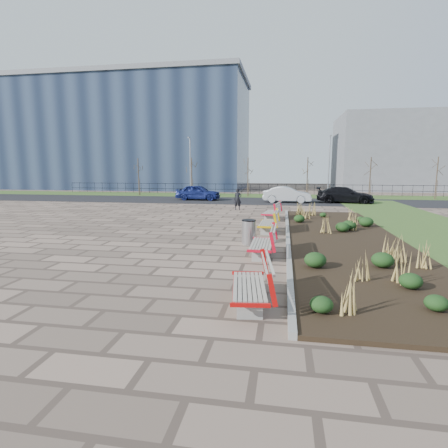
% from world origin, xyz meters
% --- Properties ---
extents(ground, '(120.00, 120.00, 0.00)m').
position_xyz_m(ground, '(0.00, 0.00, 0.00)').
color(ground, '#836B5A').
rests_on(ground, ground).
extents(planting_bed, '(4.50, 18.00, 0.10)m').
position_xyz_m(planting_bed, '(6.25, 5.00, 0.05)').
color(planting_bed, black).
rests_on(planting_bed, ground).
extents(planting_curb, '(0.16, 18.00, 0.15)m').
position_xyz_m(planting_curb, '(3.92, 5.00, 0.07)').
color(planting_curb, gray).
rests_on(planting_curb, ground).
extents(grass_verge_far, '(80.00, 5.00, 0.04)m').
position_xyz_m(grass_verge_far, '(0.00, 28.00, 0.02)').
color(grass_verge_far, '#33511E').
rests_on(grass_verge_far, ground).
extents(road, '(80.00, 7.00, 0.02)m').
position_xyz_m(road, '(0.00, 22.00, 0.01)').
color(road, black).
rests_on(road, ground).
extents(bench_a, '(1.16, 2.20, 1.00)m').
position_xyz_m(bench_a, '(3.00, -2.53, 0.50)').
color(bench_a, red).
rests_on(bench_a, ground).
extents(bench_b, '(0.92, 2.11, 1.00)m').
position_xyz_m(bench_b, '(3.00, 1.85, 0.50)').
color(bench_b, red).
rests_on(bench_b, ground).
extents(bench_c, '(0.97, 2.13, 1.00)m').
position_xyz_m(bench_c, '(3.00, 6.40, 0.50)').
color(bench_c, '#EDB60C').
rests_on(bench_c, ground).
extents(bench_d, '(1.18, 2.20, 1.00)m').
position_xyz_m(bench_d, '(3.00, 10.50, 0.50)').
color(bench_d, red).
rests_on(bench_d, ground).
extents(litter_bin, '(0.55, 0.55, 0.96)m').
position_xyz_m(litter_bin, '(2.37, 3.70, 0.48)').
color(litter_bin, '#B2B2B7').
rests_on(litter_bin, ground).
extents(pedestrian, '(0.60, 0.44, 1.53)m').
position_xyz_m(pedestrian, '(0.44, 15.12, 0.76)').
color(pedestrian, black).
rests_on(pedestrian, ground).
extents(car_blue, '(4.19, 1.78, 1.41)m').
position_xyz_m(car_blue, '(-4.20, 21.96, 0.73)').
color(car_blue, navy).
rests_on(car_blue, road).
extents(car_silver, '(4.16, 1.46, 1.37)m').
position_xyz_m(car_silver, '(3.98, 20.99, 0.70)').
color(car_silver, '#B8BCC0').
rests_on(car_silver, road).
extents(car_black, '(4.93, 2.49, 1.37)m').
position_xyz_m(car_black, '(8.88, 21.40, 0.71)').
color(car_black, black).
rests_on(car_black, road).
extents(tree_a, '(1.40, 1.40, 4.00)m').
position_xyz_m(tree_a, '(-12.00, 26.50, 2.04)').
color(tree_a, '#4C3D2D').
rests_on(tree_a, grass_verge_far).
extents(tree_b, '(1.40, 1.40, 4.00)m').
position_xyz_m(tree_b, '(-6.00, 26.50, 2.04)').
color(tree_b, '#4C3D2D').
rests_on(tree_b, grass_verge_far).
extents(tree_c, '(1.40, 1.40, 4.00)m').
position_xyz_m(tree_c, '(0.00, 26.50, 2.04)').
color(tree_c, '#4C3D2D').
rests_on(tree_c, grass_verge_far).
extents(tree_d, '(1.40, 1.40, 4.00)m').
position_xyz_m(tree_d, '(6.00, 26.50, 2.04)').
color(tree_d, '#4C3D2D').
rests_on(tree_d, grass_verge_far).
extents(tree_e, '(1.40, 1.40, 4.00)m').
position_xyz_m(tree_e, '(12.00, 26.50, 2.04)').
color(tree_e, '#4C3D2D').
rests_on(tree_e, grass_verge_far).
extents(tree_f, '(1.40, 1.40, 4.00)m').
position_xyz_m(tree_f, '(18.00, 26.50, 2.04)').
color(tree_f, '#4C3D2D').
rests_on(tree_f, grass_verge_far).
extents(lamp_west, '(0.24, 0.60, 6.00)m').
position_xyz_m(lamp_west, '(-6.00, 26.00, 3.04)').
color(lamp_west, gray).
rests_on(lamp_west, grass_verge_far).
extents(lamp_east, '(0.24, 0.60, 6.00)m').
position_xyz_m(lamp_east, '(8.00, 26.00, 3.04)').
color(lamp_east, gray).
rests_on(lamp_east, grass_verge_far).
extents(railing_fence, '(44.00, 0.10, 1.20)m').
position_xyz_m(railing_fence, '(0.00, 29.50, 0.64)').
color(railing_fence, black).
rests_on(railing_fence, grass_verge_far).
extents(building_glass, '(40.00, 14.00, 15.00)m').
position_xyz_m(building_glass, '(-22.00, 40.00, 7.50)').
color(building_glass, '#192338').
rests_on(building_glass, ground).
extents(building_grey, '(18.00, 12.00, 10.00)m').
position_xyz_m(building_grey, '(20.00, 42.00, 5.00)').
color(building_grey, slate).
rests_on(building_grey, ground).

